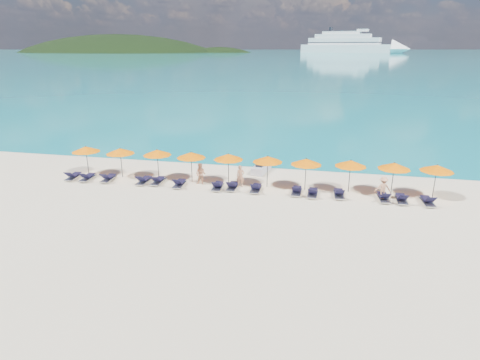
# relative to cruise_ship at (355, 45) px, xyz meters

# --- Properties ---
(ground) EXTENTS (1400.00, 1400.00, 0.00)m
(ground) POSITION_rel_cruise_ship_xyz_m (-36.90, -565.76, -10.31)
(ground) COLOR beige
(sea) EXTENTS (1600.00, 1300.00, 0.01)m
(sea) POSITION_rel_cruise_ship_xyz_m (-36.90, 94.24, -10.30)
(sea) COLOR #1FA9B2
(sea) RESTS_ON ground
(headland_main) EXTENTS (374.00, 242.00, 126.50)m
(headland_main) POSITION_rel_cruise_ship_xyz_m (-336.90, -25.76, -48.31)
(headland_main) COLOR black
(headland_main) RESTS_ON ground
(headland_small) EXTENTS (162.00, 126.00, 85.50)m
(headland_small) POSITION_rel_cruise_ship_xyz_m (-186.90, -5.76, -45.31)
(headland_small) COLOR black
(headland_small) RESTS_ON ground
(cruise_ship) EXTENTS (143.58, 55.59, 39.61)m
(cruise_ship) POSITION_rel_cruise_ship_xyz_m (0.00, 0.00, 0.00)
(cruise_ship) COLOR white
(cruise_ship) RESTS_ON ground
(jetski) EXTENTS (1.30, 2.57, 0.88)m
(jetski) POSITION_rel_cruise_ship_xyz_m (-36.42, -557.01, -9.95)
(jetski) COLOR silver
(jetski) RESTS_ON ground
(beachgoer_a) EXTENTS (0.66, 0.54, 1.55)m
(beachgoer_a) POSITION_rel_cruise_ship_xyz_m (-37.32, -560.69, -9.53)
(beachgoer_a) COLOR tan
(beachgoer_a) RESTS_ON ground
(beachgoer_b) EXTENTS (0.81, 0.54, 1.55)m
(beachgoer_b) POSITION_rel_cruise_ship_xyz_m (-40.18, -560.83, -9.53)
(beachgoer_b) COLOR tan
(beachgoer_b) RESTS_ON ground
(beachgoer_c) EXTENTS (1.02, 0.58, 1.49)m
(beachgoer_c) POSITION_rel_cruise_ship_xyz_m (-27.84, -561.06, -9.56)
(beachgoer_c) COLOR tan
(beachgoer_c) RESTS_ON ground
(umbrella_0) EXTENTS (2.10, 2.10, 2.28)m
(umbrella_0) POSITION_rel_cruise_ship_xyz_m (-49.34, -560.42, -8.29)
(umbrella_0) COLOR black
(umbrella_0) RESTS_ON ground
(umbrella_1) EXTENTS (2.10, 2.10, 2.28)m
(umbrella_1) POSITION_rel_cruise_ship_xyz_m (-46.52, -560.40, -8.29)
(umbrella_1) COLOR black
(umbrella_1) RESTS_ON ground
(umbrella_2) EXTENTS (2.10, 2.10, 2.28)m
(umbrella_2) POSITION_rel_cruise_ship_xyz_m (-43.66, -560.22, -8.29)
(umbrella_2) COLOR black
(umbrella_2) RESTS_ON ground
(umbrella_3) EXTENTS (2.10, 2.10, 2.28)m
(umbrella_3) POSITION_rel_cruise_ship_xyz_m (-40.99, -560.38, -8.29)
(umbrella_3) COLOR black
(umbrella_3) RESTS_ON ground
(umbrella_4) EXTENTS (2.10, 2.10, 2.28)m
(umbrella_4) POSITION_rel_cruise_ship_xyz_m (-38.27, -560.30, -8.29)
(umbrella_4) COLOR black
(umbrella_4) RESTS_ON ground
(umbrella_5) EXTENTS (2.10, 2.10, 2.28)m
(umbrella_5) POSITION_rel_cruise_ship_xyz_m (-35.48, -560.31, -8.29)
(umbrella_5) COLOR black
(umbrella_5) RESTS_ON ground
(umbrella_6) EXTENTS (2.10, 2.10, 2.28)m
(umbrella_6) POSITION_rel_cruise_ship_xyz_m (-32.83, -560.41, -8.29)
(umbrella_6) COLOR black
(umbrella_6) RESTS_ON ground
(umbrella_7) EXTENTS (2.10, 2.10, 2.28)m
(umbrella_7) POSITION_rel_cruise_ship_xyz_m (-29.92, -560.19, -8.29)
(umbrella_7) COLOR black
(umbrella_7) RESTS_ON ground
(umbrella_8) EXTENTS (2.10, 2.10, 2.28)m
(umbrella_8) POSITION_rel_cruise_ship_xyz_m (-27.17, -560.21, -8.29)
(umbrella_8) COLOR black
(umbrella_8) RESTS_ON ground
(umbrella_9) EXTENTS (2.10, 2.10, 2.28)m
(umbrella_9) POSITION_rel_cruise_ship_xyz_m (-24.57, -560.17, -8.29)
(umbrella_9) COLOR black
(umbrella_9) RESTS_ON ground
(lounger_0) EXTENTS (0.79, 1.75, 0.66)m
(lounger_0) POSITION_rel_cruise_ship_xyz_m (-49.84, -561.67, -10.07)
(lounger_0) COLOR silver
(lounger_0) RESTS_ON ground
(lounger_1) EXTENTS (0.77, 1.75, 0.66)m
(lounger_1) POSITION_rel_cruise_ship_xyz_m (-48.67, -561.67, -10.07)
(lounger_1) COLOR silver
(lounger_1) RESTS_ON ground
(lounger_2) EXTENTS (0.73, 1.74, 0.66)m
(lounger_2) POSITION_rel_cruise_ship_xyz_m (-47.06, -561.52, -10.07)
(lounger_2) COLOR silver
(lounger_2) RESTS_ON ground
(lounger_3) EXTENTS (0.65, 1.71, 0.66)m
(lounger_3) POSITION_rel_cruise_ship_xyz_m (-44.29, -561.49, -10.07)
(lounger_3) COLOR silver
(lounger_3) RESTS_ON ground
(lounger_4) EXTENTS (0.66, 1.71, 0.66)m
(lounger_4) POSITION_rel_cruise_ship_xyz_m (-43.25, -561.32, -10.07)
(lounger_4) COLOR silver
(lounger_4) RESTS_ON ground
(lounger_5) EXTENTS (0.73, 1.74, 0.66)m
(lounger_5) POSITION_rel_cruise_ship_xyz_m (-41.52, -561.57, -10.07)
(lounger_5) COLOR silver
(lounger_5) RESTS_ON ground
(lounger_6) EXTENTS (0.72, 1.74, 0.66)m
(lounger_6) POSITION_rel_cruise_ship_xyz_m (-38.74, -561.54, -10.07)
(lounger_6) COLOR silver
(lounger_6) RESTS_ON ground
(lounger_7) EXTENTS (0.64, 1.71, 0.66)m
(lounger_7) POSITION_rel_cruise_ship_xyz_m (-37.75, -561.34, -10.07)
(lounger_7) COLOR silver
(lounger_7) RESTS_ON ground
(lounger_8) EXTENTS (0.64, 1.71, 0.66)m
(lounger_8) POSITION_rel_cruise_ship_xyz_m (-36.08, -561.43, -10.07)
(lounger_8) COLOR silver
(lounger_8) RESTS_ON ground
(lounger_9) EXTENTS (0.62, 1.70, 0.66)m
(lounger_9) POSITION_rel_cruise_ship_xyz_m (-33.32, -561.36, -10.07)
(lounger_9) COLOR silver
(lounger_9) RESTS_ON ground
(lounger_10) EXTENTS (0.68, 1.72, 0.66)m
(lounger_10) POSITION_rel_cruise_ship_xyz_m (-32.26, -561.50, -10.07)
(lounger_10) COLOR silver
(lounger_10) RESTS_ON ground
(lounger_11) EXTENTS (0.71, 1.73, 0.66)m
(lounger_11) POSITION_rel_cruise_ship_xyz_m (-30.56, -561.31, -10.07)
(lounger_11) COLOR silver
(lounger_11) RESTS_ON ground
(lounger_12) EXTENTS (0.75, 1.74, 0.66)m
(lounger_12) POSITION_rel_cruise_ship_xyz_m (-27.78, -561.38, -10.07)
(lounger_12) COLOR silver
(lounger_12) RESTS_ON ground
(lounger_13) EXTENTS (0.64, 1.71, 0.66)m
(lounger_13) POSITION_rel_cruise_ship_xyz_m (-26.70, -561.44, -10.07)
(lounger_13) COLOR silver
(lounger_13) RESTS_ON ground
(lounger_14) EXTENTS (0.73, 1.74, 0.66)m
(lounger_14) POSITION_rel_cruise_ship_xyz_m (-25.16, -561.49, -10.07)
(lounger_14) COLOR silver
(lounger_14) RESTS_ON ground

